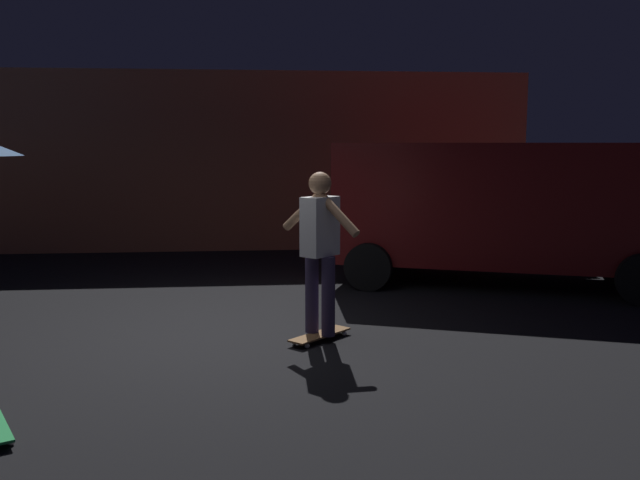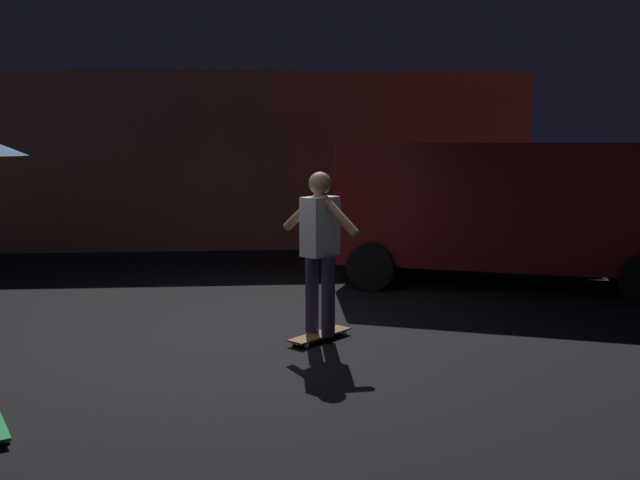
{
  "view_description": "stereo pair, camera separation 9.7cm",
  "coord_description": "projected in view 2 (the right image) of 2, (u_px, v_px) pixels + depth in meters",
  "views": [
    {
      "loc": [
        0.41,
        -7.08,
        2.02
      ],
      "look_at": [
        1.09,
        -0.14,
        1.05
      ],
      "focal_mm": 39.01,
      "sensor_mm": 36.0,
      "label": 1
    },
    {
      "loc": [
        0.51,
        -7.09,
        2.02
      ],
      "look_at": [
        1.09,
        -0.14,
        1.05
      ],
      "focal_mm": 39.01,
      "sensor_mm": 36.0,
      "label": 2
    }
  ],
  "objects": [
    {
      "name": "skater",
      "position": [
        320.0,
        241.0,
        7.05
      ],
      "size": [
        0.75,
        0.76,
        1.67
      ],
      "color": "#382D4C",
      "rests_on": "skateboard_ridden"
    },
    {
      "name": "low_building",
      "position": [
        254.0,
        160.0,
        14.64
      ],
      "size": [
        10.72,
        3.34,
        3.36
      ],
      "color": "#B76B4C",
      "rests_on": "ground_plane"
    },
    {
      "name": "ground_plane",
      "position": [
        215.0,
        339.0,
        7.24
      ],
      "size": [
        28.0,
        28.0,
        0.0
      ],
      "primitive_type": "plane",
      "color": "black"
    },
    {
      "name": "skateboard_ridden",
      "position": [
        320.0,
        335.0,
        7.18
      ],
      "size": [
        0.7,
        0.69,
        0.07
      ],
      "color": "olive",
      "rests_on": "ground_plane"
    },
    {
      "name": "parked_van",
      "position": [
        506.0,
        204.0,
        9.94
      ],
      "size": [
        4.97,
        3.54,
        2.03
      ],
      "color": "maroon",
      "rests_on": "ground_plane"
    }
  ]
}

